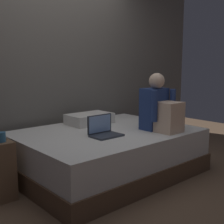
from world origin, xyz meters
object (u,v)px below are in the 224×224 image
bed (107,152)px  mug (1,137)px  laptop (104,131)px  person_sitting (160,109)px  pillow (90,119)px

bed → mug: size_ratio=22.22×
laptop → person_sitting: bearing=-18.5°
person_sitting → laptop: size_ratio=2.05×
person_sitting → pillow: 0.94m
bed → person_sitting: bearing=-39.9°
laptop → mug: size_ratio=3.56×
person_sitting → mug: bearing=163.0°
laptop → pillow: 0.68m
bed → mug: 1.23m
laptop → pillow: bearing=65.4°
mug → bed: bearing=-5.3°
bed → pillow: 0.56m
pillow → laptop: bearing=-114.6°
bed → laptop: size_ratio=6.25×
laptop → mug: bearing=164.0°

